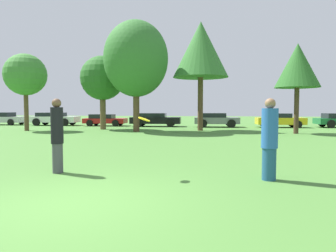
% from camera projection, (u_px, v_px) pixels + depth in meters
% --- Properties ---
extents(ground_plane, '(120.00, 120.00, 0.00)m').
position_uv_depth(ground_plane, '(74.00, 203.00, 5.36)').
color(ground_plane, '#477A33').
extents(person_thrower, '(0.31, 0.31, 1.92)m').
position_uv_depth(person_thrower, '(57.00, 135.00, 7.82)').
color(person_thrower, '#3F3F47').
rests_on(person_thrower, ground).
extents(person_catcher, '(0.37, 0.37, 1.90)m').
position_uv_depth(person_catcher, '(270.00, 139.00, 7.03)').
color(person_catcher, navy).
rests_on(person_catcher, ground).
extents(frisbee, '(0.28, 0.29, 0.12)m').
position_uv_depth(frisbee, '(144.00, 119.00, 7.30)').
color(frisbee, yellow).
extents(tree_0, '(3.06, 3.06, 5.69)m').
position_uv_depth(tree_0, '(25.00, 75.00, 22.45)').
color(tree_0, brown).
rests_on(tree_0, ground).
extents(tree_1, '(3.46, 3.46, 5.78)m').
position_uv_depth(tree_1, '(103.00, 79.00, 23.92)').
color(tree_1, brown).
rests_on(tree_1, ground).
extents(tree_2, '(4.57, 4.57, 7.87)m').
position_uv_depth(tree_2, '(136.00, 59.00, 21.55)').
color(tree_2, brown).
rests_on(tree_2, ground).
extents(tree_3, '(4.10, 4.10, 8.07)m').
position_uv_depth(tree_3, '(201.00, 50.00, 22.47)').
color(tree_3, brown).
rests_on(tree_3, ground).
extents(tree_4, '(2.88, 2.88, 5.90)m').
position_uv_depth(tree_4, '(298.00, 66.00, 19.84)').
color(tree_4, '#473323').
rests_on(tree_4, ground).
extents(parked_car_silver, '(4.42, 2.15, 1.26)m').
position_uv_depth(parked_car_silver, '(3.00, 118.00, 30.76)').
color(parked_car_silver, '#B2B2B7').
rests_on(parked_car_silver, ground).
extents(parked_car_white, '(4.66, 2.13, 1.25)m').
position_uv_depth(parked_car_white, '(54.00, 118.00, 29.73)').
color(parked_car_white, silver).
rests_on(parked_car_white, ground).
extents(parked_car_red, '(4.03, 2.10, 1.11)m').
position_uv_depth(parked_car_red, '(105.00, 120.00, 28.95)').
color(parked_car_red, red).
rests_on(parked_car_red, ground).
extents(parked_car_black, '(4.66, 2.15, 1.23)m').
position_uv_depth(parked_car_black, '(155.00, 119.00, 27.98)').
color(parked_car_black, black).
rests_on(parked_car_black, ground).
extents(parked_car_grey, '(4.00, 2.24, 1.25)m').
position_uv_depth(parked_car_grey, '(216.00, 119.00, 27.12)').
color(parked_car_grey, slate).
rests_on(parked_car_grey, ground).
extents(parked_car_yellow, '(4.14, 2.07, 1.23)m').
position_uv_depth(parked_car_yellow, '(279.00, 120.00, 26.61)').
color(parked_car_yellow, gold).
rests_on(parked_car_yellow, ground).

